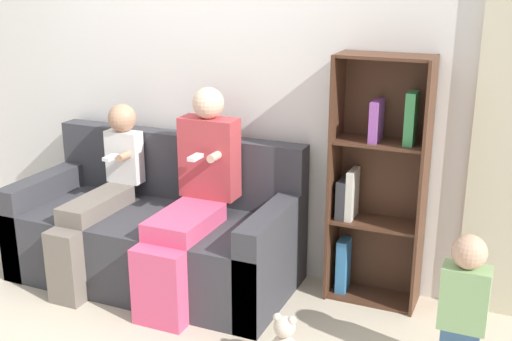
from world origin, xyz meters
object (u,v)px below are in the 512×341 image
(couch, at_px, (157,235))
(child_seated, at_px, (99,195))
(bookshelf, at_px, (376,183))
(adult_seated, at_px, (192,196))
(toddler_standing, at_px, (464,305))

(couch, xyz_separation_m, child_seated, (-0.33, -0.13, 0.28))
(bookshelf, bearing_deg, adult_seated, -158.03)
(couch, relative_size, toddler_standing, 2.39)
(couch, xyz_separation_m, adult_seated, (0.33, -0.10, 0.35))
(toddler_standing, bearing_deg, couch, 170.59)
(child_seated, relative_size, toddler_standing, 1.46)
(child_seated, bearing_deg, bookshelf, 14.93)
(adult_seated, distance_m, toddler_standing, 1.66)
(couch, distance_m, bookshelf, 1.46)
(couch, bearing_deg, child_seated, -158.21)
(toddler_standing, bearing_deg, child_seated, 175.21)
(adult_seated, relative_size, toddler_standing, 1.68)
(couch, relative_size, child_seated, 1.63)
(adult_seated, bearing_deg, bookshelf, 21.97)
(couch, bearing_deg, adult_seated, -16.28)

